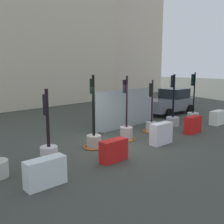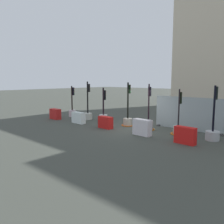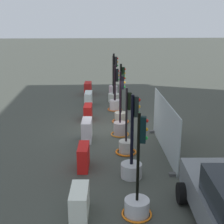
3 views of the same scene
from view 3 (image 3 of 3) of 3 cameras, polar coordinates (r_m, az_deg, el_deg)
name	(u,v)px [view 3 (image 3 of 3)]	position (r m, az deg, el deg)	size (l,w,h in m)	color
ground_plane	(112,128)	(15.56, 0.07, -2.90)	(120.00, 120.00, 0.00)	#3E413A
traffic_light_0	(113,86)	(22.16, 0.24, 4.63)	(0.58, 0.58, 2.62)	silver
traffic_light_1	(114,93)	(20.12, 0.33, 3.35)	(0.68, 0.68, 3.01)	beige
traffic_light_2	(115,102)	(18.42, 0.53, 1.79)	(0.84, 0.84, 2.57)	silver
traffic_light_3	(121,113)	(16.32, 1.55, -0.19)	(0.86, 0.86, 2.97)	#BBB29E
traffic_light_4	(120,125)	(14.60, 1.45, -2.33)	(0.83, 0.83, 2.90)	#BAA5A2
traffic_light_5	(126,143)	(12.76, 2.54, -5.56)	(0.84, 0.84, 2.64)	#B5AFA3
traffic_light_6	(132,163)	(10.93, 3.51, -8.96)	(0.72, 0.72, 2.87)	#AFB0B1
traffic_light_7	(137,201)	(9.10, 4.50, -15.49)	(0.85, 0.85, 2.94)	silver
construction_barrier_0	(88,88)	(22.13, -4.28, 4.20)	(1.05, 0.50, 0.82)	red
construction_barrier_1	(88,99)	(19.42, -4.19, 2.36)	(1.18, 0.47, 0.80)	white
construction_barrier_2	(88,112)	(16.80, -4.27, -0.04)	(1.06, 0.45, 0.78)	red
construction_barrier_3	(87,130)	(14.02, -4.47, -3.23)	(1.11, 0.46, 0.92)	silver
construction_barrier_4	(83,157)	(11.59, -5.07, -7.92)	(1.08, 0.42, 0.85)	red
construction_barrier_5	(79,202)	(9.11, -5.79, -15.63)	(1.11, 0.53, 0.79)	white
site_fence_panel	(165,127)	(12.89, 9.36, -2.71)	(4.62, 0.50, 2.08)	#97A3A4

